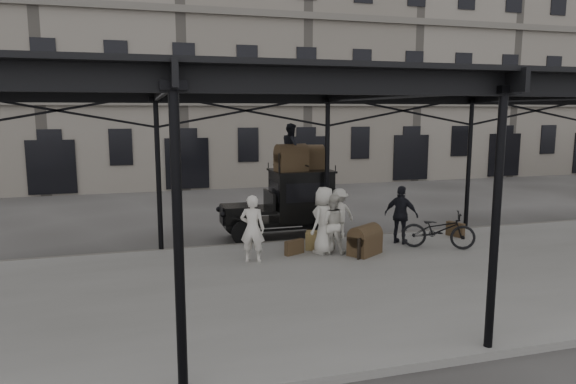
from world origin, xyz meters
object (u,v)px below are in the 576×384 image
object	(u,v)px
porter_left	(252,229)
steamer_trunk_roof_near	(291,160)
porter_official	(401,215)
bicycle	(438,230)
taxi	(291,200)
steamer_trunk_platform	(365,242)

from	to	relation	value
porter_left	steamer_trunk_roof_near	distance (m)	3.53
porter_official	bicycle	distance (m)	1.14
porter_official	steamer_trunk_roof_near	distance (m)	3.76
taxi	porter_official	distance (m)	3.53
porter_official	bicycle	bearing A→B (deg)	-178.88
taxi	porter_left	bearing A→B (deg)	-123.40
steamer_trunk_platform	porter_left	bearing A→B (deg)	144.11
porter_official	bicycle	size ratio (longest dim) A/B	0.84
porter_official	steamer_trunk_roof_near	size ratio (longest dim) A/B	1.79
porter_left	steamer_trunk_roof_near	xyz separation A→B (m)	(1.81, 2.63, 1.50)
bicycle	porter_official	bearing A→B (deg)	71.08
porter_left	porter_official	world-z (taller)	porter_left
bicycle	steamer_trunk_platform	bearing A→B (deg)	116.84
porter_left	porter_official	size ratio (longest dim) A/B	1.02
bicycle	steamer_trunk_platform	world-z (taller)	bicycle
porter_left	porter_official	distance (m)	4.65
bicycle	steamer_trunk_roof_near	bearing A→B (deg)	78.59
bicycle	porter_left	bearing A→B (deg)	114.89
porter_left	steamer_trunk_roof_near	world-z (taller)	steamer_trunk_roof_near
porter_left	bicycle	world-z (taller)	porter_left
porter_official	steamer_trunk_platform	world-z (taller)	porter_official
porter_left	bicycle	xyz separation A→B (m)	(5.38, -0.15, -0.34)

